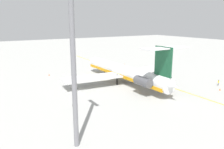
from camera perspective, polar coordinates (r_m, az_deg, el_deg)
name	(u,v)px	position (r m, az deg, el deg)	size (l,w,h in m)	color
ground	(126,76)	(73.22, 3.45, -0.45)	(322.39, 322.39, 0.00)	#ADADA8
main_jetliner	(126,72)	(64.54, 3.58, 0.62)	(40.86, 36.40, 11.93)	white
ground_crew_near_nose	(74,106)	(45.60, -9.72, -7.88)	(0.31, 0.37, 1.77)	black
ground_crew_near_tail	(218,82)	(69.02, 25.36, -1.72)	(0.26, 0.40, 1.66)	black
safety_cone_nose	(49,75)	(76.94, -15.63, -0.04)	(0.40, 0.40, 0.55)	#EA590F
safety_cone_wingtip	(124,64)	(91.64, 3.10, 2.56)	(0.40, 0.40, 0.55)	#EA590F
safety_cone_tail	(220,89)	(64.72, 25.66, -3.40)	(0.40, 0.40, 0.55)	#EA590F
taxiway_centreline	(145,79)	(70.92, 8.31, -1.03)	(109.44, 0.36, 0.01)	gold
light_mast	(72,33)	(29.70, -10.06, 10.43)	(4.00, 0.70, 29.71)	slate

